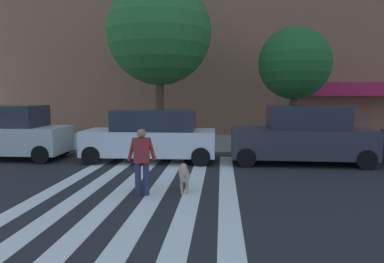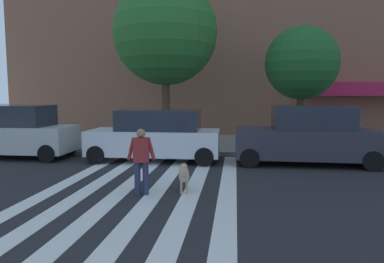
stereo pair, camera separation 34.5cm
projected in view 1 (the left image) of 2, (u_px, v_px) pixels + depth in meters
ground_plane at (124, 219)px, 6.92m from camera, size 160.00×160.00×0.00m
sidewalk_far at (183, 143)px, 17.29m from camera, size 80.00×6.00×0.15m
crosswalk_stripes at (116, 219)px, 6.93m from camera, size 4.95×14.35×0.01m
parked_car_near_curb at (10, 134)px, 13.36m from camera, size 4.35×1.93×2.05m
parked_car_behind_first at (151, 136)px, 12.90m from camera, size 4.85×1.97×1.90m
parked_car_third_in_line at (302, 136)px, 12.43m from camera, size 4.90×1.96×2.08m
street_tree_nearest at (159, 33)px, 15.51m from camera, size 4.66×4.66×7.39m
street_tree_middle at (295, 64)px, 15.24m from camera, size 3.15×3.15×5.26m
pedestrian_dog_walker at (142, 158)px, 8.47m from camera, size 0.71×0.30×1.64m
dog_on_leash at (184, 174)px, 8.91m from camera, size 0.36×1.03×0.65m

